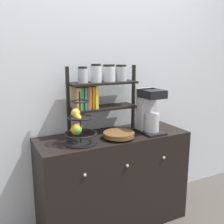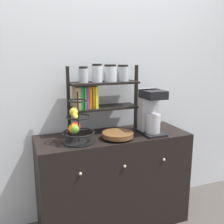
# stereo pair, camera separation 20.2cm
# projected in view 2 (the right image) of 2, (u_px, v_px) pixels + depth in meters

# --- Properties ---
(wall_back) EXTENTS (7.00, 0.05, 2.60)m
(wall_back) POSITION_uv_depth(u_px,v_px,m) (102.00, 74.00, 2.32)
(wall_back) COLOR silver
(wall_back) RESTS_ON ground_plane
(sideboard) EXTENTS (1.27, 0.48, 0.82)m
(sideboard) POSITION_uv_depth(u_px,v_px,m) (113.00, 180.00, 2.27)
(sideboard) COLOR black
(sideboard) RESTS_ON ground_plane
(coffee_maker) EXTENTS (0.17, 0.25, 0.37)m
(coffee_maker) POSITION_uv_depth(u_px,v_px,m) (150.00, 111.00, 2.20)
(coffee_maker) COLOR black
(coffee_maker) RESTS_ON sideboard
(fruit_stand) EXTENTS (0.25, 0.25, 0.39)m
(fruit_stand) POSITION_uv_depth(u_px,v_px,m) (77.00, 126.00, 1.97)
(fruit_stand) COLOR black
(fruit_stand) RESTS_ON sideboard
(wooden_bowl) EXTENTS (0.25, 0.25, 0.05)m
(wooden_bowl) POSITION_uv_depth(u_px,v_px,m) (118.00, 135.00, 2.09)
(wooden_bowl) COLOR brown
(wooden_bowl) RESTS_ON sideboard
(shelf_hutch) EXTENTS (0.63, 0.20, 0.58)m
(shelf_hutch) POSITION_uv_depth(u_px,v_px,m) (99.00, 88.00, 2.17)
(shelf_hutch) COLOR black
(shelf_hutch) RESTS_ON sideboard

